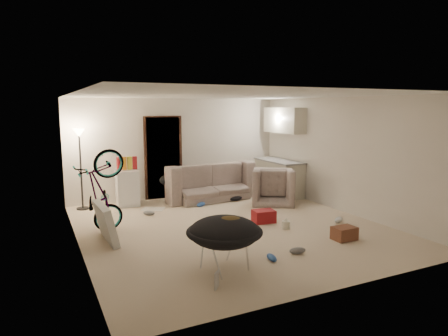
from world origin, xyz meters
name	(u,v)px	position (x,y,z in m)	size (l,w,h in m)	color
floor	(230,227)	(0.00, 0.00, -0.01)	(5.50, 6.00, 0.02)	beige
ceiling	(230,95)	(0.00, 0.00, 2.51)	(5.50, 6.00, 0.02)	white
wall_back	(178,148)	(0.00, 3.01, 1.25)	(5.50, 0.02, 2.50)	silver
wall_front	(342,193)	(0.00, -3.01, 1.25)	(5.50, 0.02, 2.50)	silver
wall_left	(75,173)	(-2.76, 0.00, 1.25)	(0.02, 6.00, 2.50)	silver
wall_right	(343,155)	(2.76, 0.00, 1.25)	(0.02, 6.00, 2.50)	silver
doorway	(163,158)	(-0.40, 2.97, 1.02)	(0.85, 0.10, 2.04)	black
door_trim	(163,158)	(-0.40, 2.94, 1.02)	(0.97, 0.04, 2.10)	#371D13
floor_lamp	(80,152)	(-2.40, 2.65, 1.31)	(0.28, 0.28, 1.81)	black
kitchen_counter	(279,178)	(2.43, 2.00, 0.44)	(0.60, 1.50, 0.88)	beige
counter_top	(279,161)	(2.43, 2.00, 0.90)	(0.64, 1.54, 0.04)	gray
kitchen_uppers	(284,120)	(2.56, 2.00, 1.95)	(0.38, 1.40, 0.65)	beige
sofa	(207,185)	(0.58, 2.45, 0.34)	(2.31, 0.90, 0.67)	#3D453D
armchair	(272,189)	(1.83, 1.37, 0.32)	(0.97, 0.85, 0.63)	#3D453D
bicycle	(101,212)	(-2.30, 0.62, 0.41)	(0.55, 1.58, 0.83)	black
book_asset	(215,291)	(-1.40, -2.37, 0.01)	(0.16, 0.22, 0.02)	maroon
mini_fridge	(127,188)	(-1.40, 2.55, 0.42)	(0.49, 0.49, 0.84)	white
snack_box_0	(119,164)	(-1.57, 2.55, 1.00)	(0.10, 0.07, 0.30)	maroon
snack_box_1	(124,163)	(-1.45, 2.55, 1.00)	(0.10, 0.07, 0.30)	#C27418
snack_box_2	(130,163)	(-1.33, 2.55, 1.00)	(0.10, 0.07, 0.30)	gold
snack_box_3	(135,163)	(-1.21, 2.55, 1.00)	(0.10, 0.07, 0.30)	maroon
saucer_chair	(224,239)	(-0.99, -1.80, 0.45)	(1.08, 1.08, 0.77)	silver
hoodie	(229,224)	(-0.94, -1.83, 0.67)	(0.48, 0.40, 0.22)	#4D381A
sofa_drape	(171,180)	(-0.37, 2.45, 0.54)	(0.56, 0.46, 0.28)	black
tv_box	(106,223)	(-2.30, 0.17, 0.33)	(0.12, 1.00, 0.66)	silver
drink_case_a	(344,233)	(1.45, -1.54, 0.11)	(0.40, 0.28, 0.23)	brown
drink_case_b	(264,216)	(0.74, -0.02, 0.12)	(0.42, 0.31, 0.25)	maroon
juicer	(286,224)	(0.89, -0.58, 0.09)	(0.15, 0.15, 0.21)	beige
newspaper	(153,209)	(-0.97, 1.95, 0.00)	(0.37, 0.49, 0.01)	silver
book_blue	(230,227)	(-0.02, -0.05, 0.01)	(0.22, 0.30, 0.03)	#315EB2
book_white	(228,236)	(-0.31, -0.53, 0.01)	(0.22, 0.29, 0.03)	silver
shoe_0	(201,204)	(0.10, 1.70, 0.05)	(0.27, 0.11, 0.10)	#315EB2
shoe_1	(149,213)	(-1.19, 1.49, 0.05)	(0.26, 0.11, 0.10)	slate
shoe_2	(272,258)	(-0.21, -1.82, 0.05)	(0.26, 0.11, 0.10)	#315EB2
shoe_3	(297,251)	(0.31, -1.75, 0.05)	(0.27, 0.11, 0.10)	slate
shoe_4	(339,220)	(2.08, -0.69, 0.06)	(0.30, 0.12, 0.11)	white
clothes_lump_b	(234,197)	(1.08, 1.94, 0.07)	(0.45, 0.39, 0.14)	black
clothes_lump_c	(210,222)	(-0.31, 0.25, 0.07)	(0.44, 0.38, 0.14)	silver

